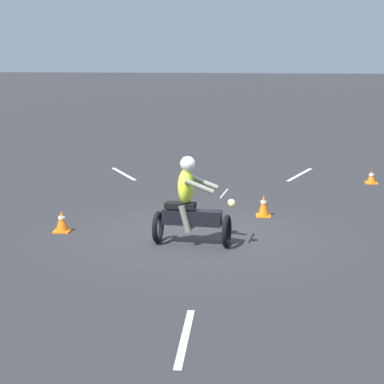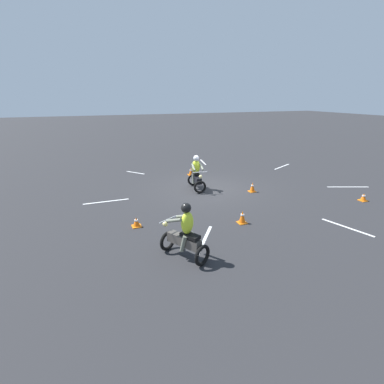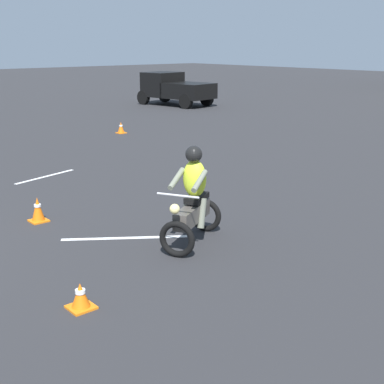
# 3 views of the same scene
# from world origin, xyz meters

# --- Properties ---
(motorcycle_rider_background) EXTENTS (1.20, 1.52, 1.66)m
(motorcycle_rider_background) POSITION_xyz_m (3.31, 5.78, 0.73)
(motorcycle_rider_background) COLOR black
(motorcycle_rider_background) RESTS_ON ground
(pickup_truck) EXTENTS (4.38, 2.54, 1.73)m
(pickup_truck) POSITION_xyz_m (-13.08, 18.53, 0.93)
(pickup_truck) COLOR black
(pickup_truck) RESTS_ON ground
(traffic_cone_near_left) EXTENTS (0.32, 0.32, 0.35)m
(traffic_cone_near_left) POSITION_xyz_m (4.16, 3.18, 0.17)
(traffic_cone_near_left) COLOR orange
(traffic_cone_near_left) RESTS_ON ground
(traffic_cone_near_right) EXTENTS (0.32, 0.32, 0.47)m
(traffic_cone_near_right) POSITION_xyz_m (0.57, 4.28, 0.23)
(traffic_cone_near_right) COLOR orange
(traffic_cone_near_right) RESTS_ON ground
(traffic_cone_far_center) EXTENTS (0.32, 0.32, 0.42)m
(traffic_cone_far_center) POSITION_xyz_m (-7.08, 11.14, 0.20)
(traffic_cone_far_center) COLOR orange
(traffic_cone_far_center) RESTS_ON ground
(lane_stripe_ne) EXTENTS (1.36, 1.82, 0.01)m
(lane_stripe_ne) POSITION_xyz_m (2.39, 5.02, 0.00)
(lane_stripe_ne) COLOR silver
(lane_stripe_ne) RESTS_ON ground
(lane_stripe_n) EXTENTS (0.57, 1.81, 0.01)m
(lane_stripe_n) POSITION_xyz_m (-2.63, 5.95, 0.00)
(lane_stripe_n) COLOR silver
(lane_stripe_n) RESTS_ON ground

